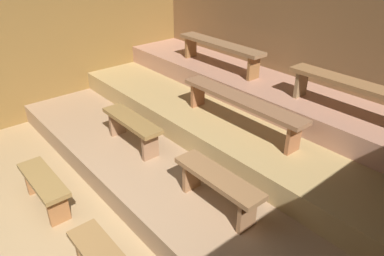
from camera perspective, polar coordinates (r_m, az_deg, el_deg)
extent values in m
cube|color=tan|center=(4.71, 0.29, -8.66)|extent=(6.91, 4.92, 0.08)
cube|color=brown|center=(5.58, 17.22, 10.90)|extent=(6.91, 0.06, 2.47)
cube|color=brown|center=(6.61, -17.80, 13.45)|extent=(0.06, 4.92, 2.47)
cube|color=#A2805E|center=(4.87, 4.66, -4.63)|extent=(6.11, 3.15, 0.30)
cube|color=tan|center=(5.10, 9.51, 0.57)|extent=(6.11, 1.97, 0.30)
cube|color=tan|center=(5.32, 13.23, 4.99)|extent=(6.11, 1.00, 0.30)
cube|color=olive|center=(4.40, -22.57, -7.55)|extent=(0.93, 0.28, 0.05)
cube|color=#975F34|center=(4.80, -23.56, -7.51)|extent=(0.05, 0.22, 0.35)
cube|color=#975F34|center=(4.24, -20.42, -12.03)|extent=(0.05, 0.22, 0.35)
cube|color=brown|center=(3.71, -16.04, -18.04)|extent=(0.05, 0.22, 0.35)
cube|color=olive|center=(4.71, -9.56, 1.21)|extent=(1.05, 0.28, 0.05)
cube|color=#906647|center=(5.12, -11.76, 0.79)|extent=(0.05, 0.22, 0.35)
cube|color=#906647|center=(4.51, -6.66, -2.86)|extent=(0.05, 0.22, 0.35)
cube|color=olive|center=(3.60, 4.15, -7.80)|extent=(1.05, 0.28, 0.05)
cube|color=#906440|center=(3.96, -0.05, -7.52)|extent=(0.05, 0.22, 0.35)
cube|color=#906440|center=(3.52, 8.72, -13.38)|extent=(0.05, 0.22, 0.35)
cube|color=#8B6142|center=(4.55, 7.75, 4.51)|extent=(1.88, 0.28, 0.05)
cube|color=#925936|center=(5.16, 0.92, 5.33)|extent=(0.05, 0.22, 0.35)
cube|color=#925936|center=(4.20, 15.78, -1.63)|extent=(0.05, 0.22, 0.35)
cube|color=olive|center=(5.80, 4.45, 13.11)|extent=(1.67, 0.28, 0.05)
cube|color=brown|center=(6.36, -0.20, 12.70)|extent=(0.05, 0.22, 0.35)
cube|color=brown|center=(5.39, 9.71, 9.37)|extent=(0.05, 0.22, 0.35)
cube|color=olive|center=(4.56, 24.62, 6.24)|extent=(1.67, 0.28, 0.05)
cube|color=olive|center=(4.94, 16.92, 6.72)|extent=(0.05, 0.22, 0.35)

